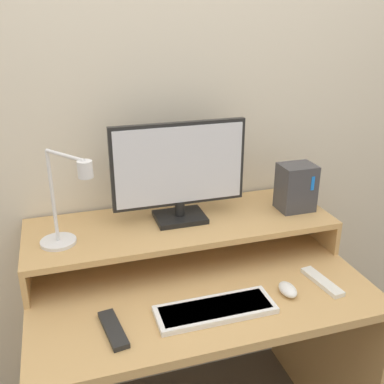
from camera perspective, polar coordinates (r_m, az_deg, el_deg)
wall_back at (r=1.75m, az=-3.54°, el=9.65°), size 6.00×0.05×2.50m
desk at (r=1.72m, az=0.40°, el=-17.31°), size 1.12×0.73×0.77m
monitor_shelf at (r=1.67m, az=-1.38°, el=-4.35°), size 1.12×0.38×0.13m
monitor at (r=1.60m, az=-1.69°, el=2.74°), size 0.49×0.14×0.37m
desk_lamp at (r=1.47m, az=-15.80°, el=-2.27°), size 0.18×0.22×0.33m
router_dock at (r=1.77m, az=13.07°, el=0.59°), size 0.13×0.11×0.18m
keyboard at (r=1.42m, az=2.96°, el=-14.66°), size 0.37×0.13×0.02m
mouse at (r=1.52m, az=12.06°, el=-12.02°), size 0.05×0.08×0.03m
remote_control at (r=1.37m, az=-9.97°, el=-16.80°), size 0.07×0.18×0.02m
remote_secondary at (r=1.60m, az=16.18°, el=-10.89°), size 0.06×0.18×0.02m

